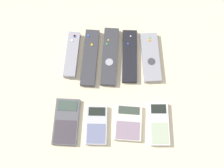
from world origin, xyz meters
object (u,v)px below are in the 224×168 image
calculator_3 (159,124)px  calculator_1 (97,125)px  remote_4 (151,57)px  remote_0 (72,55)px  remote_2 (110,56)px  remote_3 (130,56)px  remote_1 (90,57)px  calculator_2 (128,123)px  calculator_0 (66,122)px

calculator_3 → calculator_1: bearing=-179.0°
remote_4 → remote_0: bearing=175.4°
remote_2 → remote_3: same height
remote_4 → calculator_1: remote_4 is taller
remote_0 → calculator_3: size_ratio=1.22×
remote_1 → calculator_2: remote_1 is taller
remote_3 → calculator_1: 0.27m
calculator_0 → calculator_1: size_ratio=1.21×
remote_1 → remote_4: bearing=4.1°
remote_1 → remote_3: size_ratio=1.08×
remote_1 → remote_2: size_ratio=0.98×
calculator_0 → calculator_3: bearing=1.4°
calculator_1 → remote_4: bearing=53.4°
remote_0 → remote_1: size_ratio=0.81×
remote_2 → remote_3: (0.07, 0.00, -0.00)m
remote_3 → calculator_1: (-0.11, -0.25, -0.00)m
remote_2 → remote_3: size_ratio=1.11×
remote_3 → remote_2: bearing=-177.3°
remote_2 → calculator_1: (-0.04, -0.25, -0.00)m
remote_2 → remote_4: same height
remote_3 → calculator_2: bearing=-90.7°
remote_3 → remote_4: bearing=-2.4°
remote_1 → calculator_1: 0.24m
remote_1 → calculator_3: (0.23, -0.23, -0.00)m
remote_0 → calculator_2: size_ratio=1.41×
calculator_2 → remote_3: bearing=92.1°
remote_3 → remote_0: bearing=-179.6°
remote_4 → remote_2: bearing=175.8°
remote_0 → remote_1: remote_0 is taller
remote_1 → calculator_3: size_ratio=1.51×
remote_0 → calculator_1: (0.09, -0.25, -0.00)m
calculator_3 → remote_2: bearing=123.5°
remote_0 → remote_3: size_ratio=0.87×
remote_1 → remote_0: bearing=175.0°
remote_2 → calculator_1: size_ratio=1.71×
remote_1 → calculator_2: (0.13, -0.23, -0.00)m
remote_0 → remote_1: bearing=-4.8°
remote_0 → calculator_2: 0.31m
calculator_0 → calculator_2: bearing=1.7°
calculator_1 → calculator_2: (0.10, 0.01, -0.00)m
calculator_0 → calculator_1: 0.10m
remote_2 → calculator_2: size_ratio=1.79×
remote_3 → calculator_0: remote_3 is taller
remote_0 → remote_3: bearing=3.0°
remote_0 → calculator_1: 0.27m
calculator_1 → calculator_3: calculator_3 is taller
remote_1 → calculator_2: 0.27m
calculator_2 → remote_2: bearing=108.6°
remote_4 → calculator_2: (-0.08, -0.24, -0.00)m
calculator_0 → remote_0: bearing=90.7°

